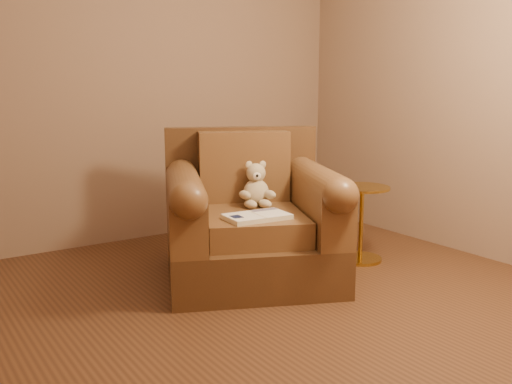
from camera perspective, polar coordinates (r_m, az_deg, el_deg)
floor at (r=3.32m, az=1.42°, el=-12.30°), size 4.00×4.00×0.00m
room at (r=3.08m, az=1.58°, el=18.53°), size 4.02×4.02×2.71m
armchair at (r=3.85m, az=-0.58°, el=-2.99°), size 1.43×1.40×0.99m
teddy_bear at (r=3.90m, az=0.03°, el=0.33°), size 0.23×0.26×0.31m
guidebook at (r=3.54m, az=0.09°, el=-2.47°), size 0.41×0.27×0.03m
side_table at (r=4.28m, az=10.48°, el=-2.87°), size 0.40×0.40×0.56m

